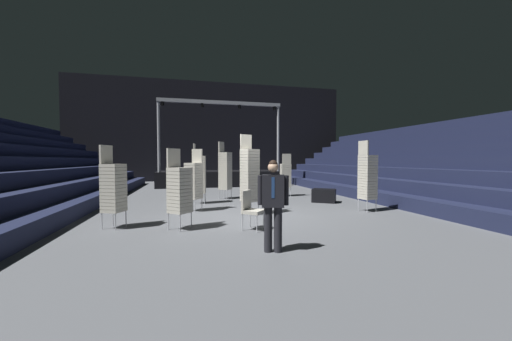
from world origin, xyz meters
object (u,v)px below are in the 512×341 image
object	(u,v)px
stage_riser	(220,177)
chair_stack_mid_left	(250,174)
man_with_tie	(273,200)
chair_stack_rear_right	(113,187)
chair_stack_front_left	(367,176)
equipment_road_case	(324,196)
chair_stack_front_right	(225,170)
chair_stack_rear_left	(179,189)
chair_stack_rear_centre	(200,174)
chair_stack_mid_right	(194,180)
loose_chair_near_man	(251,208)
chair_stack_mid_centre	(286,175)

from	to	relation	value
stage_riser	chair_stack_mid_left	world-z (taller)	stage_riser
man_with_tie	chair_stack_rear_right	size ratio (longest dim) A/B	0.82
chair_stack_front_left	chair_stack_mid_left	world-z (taller)	chair_stack_mid_left
man_with_tie	equipment_road_case	size ratio (longest dim) A/B	1.87
chair_stack_front_right	equipment_road_case	world-z (taller)	chair_stack_front_right
chair_stack_front_left	chair_stack_rear_left	size ratio (longest dim) A/B	1.17
chair_stack_rear_right	chair_stack_rear_centre	world-z (taller)	chair_stack_rear_centre
chair_stack_mid_right	stage_riser	bearing A→B (deg)	-61.55
man_with_tie	chair_stack_mid_right	bearing A→B (deg)	-56.57
chair_stack_mid_right	chair_stack_front_right	bearing A→B (deg)	-77.27
chair_stack_mid_right	equipment_road_case	size ratio (longest dim) A/B	2.28
chair_stack_mid_right	chair_stack_rear_left	size ratio (longest dim) A/B	1.04
stage_riser	chair_stack_rear_centre	size ratio (longest dim) A/B	3.38
chair_stack_front_right	chair_stack_mid_right	bearing A→B (deg)	11.39
chair_stack_rear_right	equipment_road_case	size ratio (longest dim) A/B	2.28
equipment_road_case	man_with_tie	bearing A→B (deg)	-124.88
chair_stack_mid_right	equipment_road_case	world-z (taller)	chair_stack_mid_right
stage_riser	chair_stack_rear_left	xyz separation A→B (m)	(-2.17, -11.45, 0.41)
chair_stack_front_right	chair_stack_mid_left	xyz separation A→B (m)	(0.29, -3.73, 0.00)
chair_stack_rear_centre	loose_chair_near_man	distance (m)	4.63
chair_stack_front_left	chair_stack_rear_centre	distance (m)	6.07
chair_stack_rear_left	chair_stack_rear_centre	xyz separation A→B (m)	(0.63, 4.03, 0.17)
stage_riser	equipment_road_case	xyz separation A→B (m)	(3.28, -8.26, -0.31)
chair_stack_mid_right	chair_stack_mid_centre	distance (m)	5.14
stage_riser	chair_stack_front_right	xyz separation A→B (m)	(-0.42, -6.30, 0.66)
chair_stack_front_left	chair_stack_mid_centre	xyz separation A→B (m)	(-1.30, 4.33, -0.17)
chair_stack_mid_left	chair_stack_mid_right	size ratio (longest dim) A/B	1.21
chair_stack_front_right	chair_stack_rear_centre	bearing A→B (deg)	-6.96
stage_riser	man_with_tie	size ratio (longest dim) A/B	4.63
chair_stack_front_right	chair_stack_mid_centre	distance (m)	2.87
chair_stack_front_left	chair_stack_rear_left	world-z (taller)	chair_stack_front_left
chair_stack_mid_left	chair_stack_rear_right	world-z (taller)	chair_stack_mid_left
man_with_tie	loose_chair_near_man	distance (m)	1.78
stage_riser	chair_stack_rear_right	bearing A→B (deg)	-108.99
chair_stack_mid_left	equipment_road_case	bearing A→B (deg)	-176.97
stage_riser	chair_stack_front_left	bearing A→B (deg)	-70.26
chair_stack_mid_right	chair_stack_rear_left	distance (m)	2.48
man_with_tie	chair_stack_mid_left	distance (m)	3.62
chair_stack_front_left	loose_chair_near_man	size ratio (longest dim) A/B	2.44
chair_stack_front_right	equipment_road_case	bearing A→B (deg)	100.39
stage_riser	chair_stack_mid_right	xyz separation A→B (m)	(-1.79, -9.00, 0.45)
stage_riser	equipment_road_case	distance (m)	8.89
stage_riser	chair_stack_rear_centre	world-z (taller)	stage_riser
man_with_tie	chair_stack_rear_centre	distance (m)	6.30
chair_stack_mid_right	chair_stack_rear_right	distance (m)	2.77
man_with_tie	equipment_road_case	xyz separation A→B (m)	(3.74, 5.36, -0.69)
chair_stack_mid_left	chair_stack_rear_centre	distance (m)	2.97
chair_stack_mid_centre	loose_chair_near_man	world-z (taller)	chair_stack_mid_centre
loose_chair_near_man	chair_stack_rear_centre	bearing A→B (deg)	-126.59
stage_riser	chair_stack_mid_right	distance (m)	9.19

